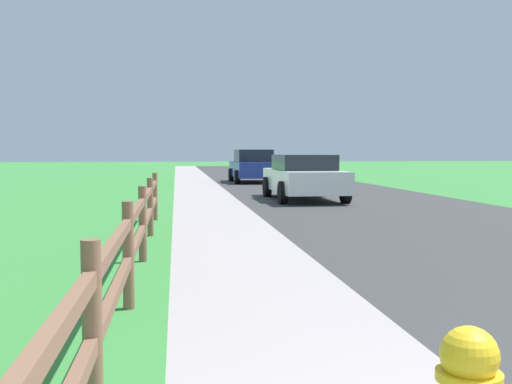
% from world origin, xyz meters
% --- Properties ---
extents(ground_plane, '(120.00, 120.00, 0.00)m').
position_xyz_m(ground_plane, '(0.00, 25.00, 0.00)').
color(ground_plane, '#39873B').
extents(road_asphalt, '(7.00, 66.00, 0.01)m').
position_xyz_m(road_asphalt, '(3.50, 27.00, 0.00)').
color(road_asphalt, '#393939').
rests_on(road_asphalt, ground).
extents(curb_concrete, '(6.00, 66.00, 0.01)m').
position_xyz_m(curb_concrete, '(-3.00, 27.00, 0.00)').
color(curb_concrete, '#A69A9A').
rests_on(curb_concrete, ground).
extents(grass_verge, '(5.00, 66.00, 0.00)m').
position_xyz_m(grass_verge, '(-4.50, 27.00, 0.01)').
color(grass_verge, '#39873B').
rests_on(grass_verge, ground).
extents(rail_fence, '(0.11, 12.66, 1.05)m').
position_xyz_m(rail_fence, '(-2.38, 6.04, 0.61)').
color(rail_fence, brown).
rests_on(rail_fence, ground).
extents(parked_suv_white, '(2.11, 4.63, 1.41)m').
position_xyz_m(parked_suv_white, '(2.04, 17.41, 0.73)').
color(parked_suv_white, white).
rests_on(parked_suv_white, ground).
extents(parked_car_blue, '(2.14, 4.37, 1.59)m').
position_xyz_m(parked_car_blue, '(1.80, 28.05, 0.79)').
color(parked_car_blue, navy).
rests_on(parked_car_blue, ground).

